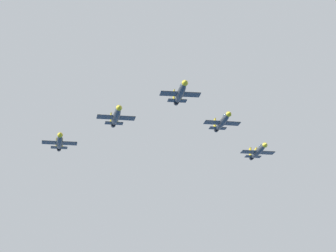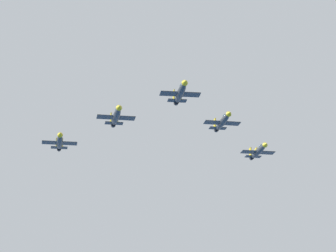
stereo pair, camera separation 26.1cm
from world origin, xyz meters
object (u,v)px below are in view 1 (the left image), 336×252
object	(u,v)px
jet_left_wingman	(223,122)
jet_left_outer	(258,151)
jet_right_outer	(60,142)
jet_right_wingman	(116,116)
jet_lead	(181,92)

from	to	relation	value
jet_left_wingman	jet_left_outer	distance (m)	22.64
jet_left_wingman	jet_right_outer	size ratio (longest dim) A/B	0.99
jet_left_wingman	jet_right_wingman	xyz separation A→B (m)	(-29.05, -0.90, 0.11)
jet_right_wingman	jet_right_outer	world-z (taller)	jet_right_wingman
jet_left_wingman	jet_left_outer	size ratio (longest dim) A/B	0.99
jet_right_wingman	jet_right_outer	distance (m)	22.61
jet_left_wingman	jet_right_outer	bearing A→B (deg)	-112.55
jet_right_outer	jet_lead	bearing A→B (deg)	40.35
jet_lead	jet_left_wingman	distance (m)	22.49
jet_lead	jet_right_outer	size ratio (longest dim) A/B	1.01
jet_left_outer	jet_right_outer	bearing A→B (deg)	-91.01
jet_lead	jet_left_wingman	world-z (taller)	jet_lead
jet_lead	jet_left_outer	size ratio (longest dim) A/B	1.02
jet_lead	jet_right_outer	xyz separation A→B (m)	(-30.11, 33.29, -4.13)
jet_lead	jet_right_wingman	bearing A→B (deg)	-138.56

